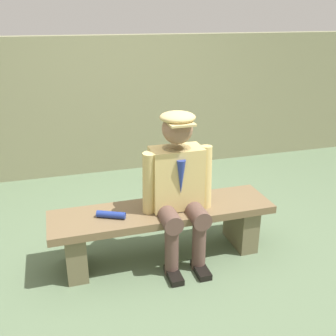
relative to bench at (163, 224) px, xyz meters
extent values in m
plane|color=#576B4D|center=(0.00, 0.00, -0.31)|extent=(30.00, 30.00, 0.00)
cube|color=brown|center=(0.00, 0.00, 0.11)|extent=(1.82, 0.46, 0.06)
cube|color=brown|center=(-0.72, 0.00, -0.12)|extent=(0.16, 0.39, 0.39)
cube|color=brown|center=(0.72, 0.00, -0.12)|extent=(0.16, 0.39, 0.39)
cube|color=tan|center=(-0.11, 0.00, 0.40)|extent=(0.41, 0.23, 0.50)
cylinder|color=#1E2338|center=(-0.11, 0.00, 0.62)|extent=(0.22, 0.22, 0.06)
cone|color=navy|center=(-0.11, 0.12, 0.45)|extent=(0.07, 0.07, 0.28)
sphere|color=#8C664C|center=(-0.11, 0.02, 0.81)|extent=(0.24, 0.24, 0.24)
ellipsoid|color=tan|center=(-0.11, 0.02, 0.90)|extent=(0.27, 0.27, 0.08)
cube|color=tan|center=(-0.11, 0.13, 0.87)|extent=(0.19, 0.11, 0.02)
cylinder|color=brown|center=(-0.23, 0.13, 0.15)|extent=(0.15, 0.40, 0.15)
cylinder|color=brown|center=(-0.23, 0.25, -0.08)|extent=(0.11, 0.11, 0.46)
cube|color=black|center=(-0.23, 0.31, -0.29)|extent=(0.10, 0.24, 0.05)
cylinder|color=tan|center=(-0.35, 0.04, 0.38)|extent=(0.12, 0.15, 0.54)
cylinder|color=brown|center=(0.00, 0.13, 0.15)|extent=(0.15, 0.40, 0.15)
cylinder|color=brown|center=(0.00, 0.25, -0.08)|extent=(0.11, 0.11, 0.46)
cube|color=black|center=(0.00, 0.31, -0.29)|extent=(0.10, 0.24, 0.05)
cylinder|color=tan|center=(0.12, 0.04, 0.38)|extent=(0.11, 0.14, 0.54)
cylinder|color=navy|center=(0.43, 0.03, 0.17)|extent=(0.23, 0.15, 0.05)
cube|color=gray|center=(0.00, -2.19, 0.53)|extent=(12.00, 0.24, 1.69)
camera|label=1|loc=(0.77, 2.75, 1.62)|focal=42.08mm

